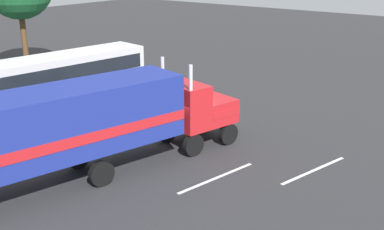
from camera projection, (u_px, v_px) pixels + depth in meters
name	position (u px, v px, depth m)	size (l,w,h in m)	color
ground_plane	(181.00, 145.00, 24.04)	(120.00, 120.00, 0.00)	#2D2D30
lane_stripe_near	(217.00, 178.00, 20.57)	(4.40, 0.16, 0.01)	silver
lane_stripe_mid	(314.00, 170.00, 21.28)	(4.40, 0.16, 0.01)	silver
semi_truck	(88.00, 122.00, 19.98)	(14.33, 5.96, 4.50)	red
person_bystander	(59.00, 141.00, 22.29)	(0.37, 0.47, 1.63)	black
parked_bus	(62.00, 76.00, 29.18)	(11.26, 4.15, 3.40)	silver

